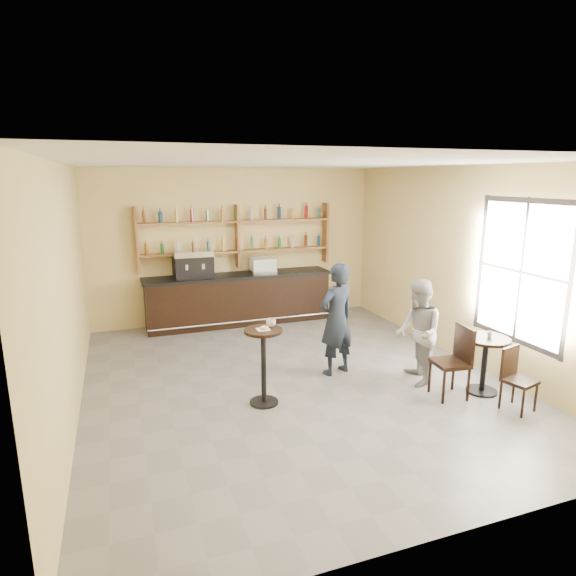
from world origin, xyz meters
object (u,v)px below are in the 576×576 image
object	(u,v)px
pastry_case	(263,265)
patron_second	(418,332)
espresso_machine	(193,264)
bar_counter	(239,299)
pedestal_table	(264,367)
man_main	(336,319)
chair_south	(520,380)
cafe_table	(484,365)
chair_west	(450,362)

from	to	relation	value
pastry_case	patron_second	xyz separation A→B (m)	(1.23, -3.83, -0.42)
espresso_machine	patron_second	xyz separation A→B (m)	(2.68, -3.83, -0.53)
bar_counter	pedestal_table	size ratio (longest dim) A/B	3.68
man_main	chair_south	world-z (taller)	man_main
chair_south	cafe_table	bearing A→B (deg)	79.68
cafe_table	pedestal_table	bearing A→B (deg)	166.77
cafe_table	patron_second	xyz separation A→B (m)	(-0.71, 0.61, 0.37)
chair_west	chair_south	bearing A→B (deg)	49.08
pedestal_table	patron_second	distance (m)	2.36
bar_counter	pastry_case	world-z (taller)	pastry_case
pedestal_table	chair_west	distance (m)	2.58
espresso_machine	cafe_table	world-z (taller)	espresso_machine
bar_counter	cafe_table	distance (m)	5.08
cafe_table	chair_south	size ratio (longest dim) A/B	0.98
pedestal_table	chair_south	distance (m)	3.37
pedestal_table	patron_second	world-z (taller)	patron_second
bar_counter	pedestal_table	world-z (taller)	pedestal_table
bar_counter	chair_west	distance (m)	4.79
man_main	patron_second	world-z (taller)	man_main
pastry_case	patron_second	size ratio (longest dim) A/B	0.33
chair_south	patron_second	size ratio (longest dim) A/B	0.54
espresso_machine	man_main	xyz separation A→B (m)	(1.70, -3.10, -0.44)
man_main	chair_west	bearing A→B (deg)	113.52
bar_counter	man_main	distance (m)	3.21
chair_west	chair_south	distance (m)	0.89
espresso_machine	pastry_case	world-z (taller)	espresso_machine
man_main	chair_west	world-z (taller)	man_main
espresso_machine	pedestal_table	xyz separation A→B (m)	(0.33, -3.73, -0.79)
pedestal_table	chair_south	world-z (taller)	pedestal_table
bar_counter	patron_second	xyz separation A→B (m)	(1.75, -3.83, 0.26)
espresso_machine	pastry_case	size ratio (longest dim) A/B	1.47
pastry_case	chair_south	distance (m)	5.47
man_main	chair_south	size ratio (longest dim) A/B	2.09
pedestal_table	cafe_table	size ratio (longest dim) A/B	1.28
bar_counter	pastry_case	bearing A→B (deg)	0.00
espresso_machine	chair_west	world-z (taller)	espresso_machine
cafe_table	chair_west	bearing A→B (deg)	174.81
man_main	patron_second	size ratio (longest dim) A/B	1.12
pastry_case	pedestal_table	distance (m)	3.95
pedestal_table	espresso_machine	bearing A→B (deg)	95.14
pastry_case	pedestal_table	bearing A→B (deg)	-101.02
man_main	chair_south	distance (m)	2.64
cafe_table	chair_west	size ratio (longest dim) A/B	0.81
pedestal_table	cafe_table	xyz separation A→B (m)	(3.05, -0.72, -0.12)
pastry_case	man_main	world-z (taller)	man_main
bar_counter	chair_south	xyz separation A→B (m)	(2.51, -5.04, -0.11)
espresso_machine	chair_west	bearing A→B (deg)	-58.96
pedestal_table	pastry_case	bearing A→B (deg)	73.37
chair_south	patron_second	bearing A→B (deg)	106.82
patron_second	chair_west	bearing A→B (deg)	33.96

